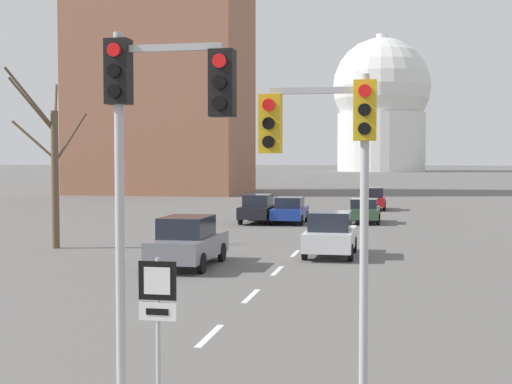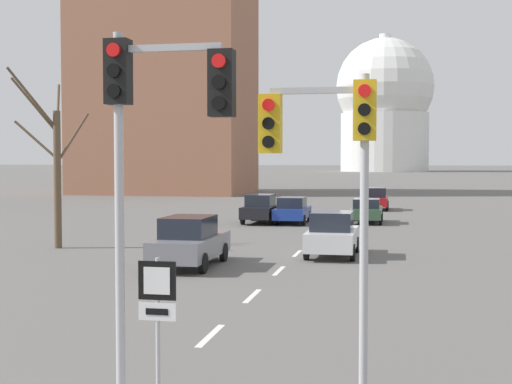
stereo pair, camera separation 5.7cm
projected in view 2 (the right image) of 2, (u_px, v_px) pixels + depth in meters
lane_stripe_1 at (211, 335)px, 15.30m from camera, size 0.16×2.00×0.01m
lane_stripe_2 at (252, 296)px, 19.71m from camera, size 0.16×2.00×0.01m
lane_stripe_3 at (279, 271)px, 24.12m from camera, size 0.16×2.00×0.01m
lane_stripe_4 at (297, 253)px, 28.53m from camera, size 0.16×2.00×0.01m
lane_stripe_5 at (311, 241)px, 32.94m from camera, size 0.16×2.00×0.01m
lane_stripe_6 at (321, 231)px, 37.34m from camera, size 0.16×2.00×0.01m
lane_stripe_7 at (329, 223)px, 41.75m from camera, size 0.16×2.00×0.01m
traffic_signal_centre_tall at (152, 125)px, 10.46m from camera, size 1.94×0.34×5.67m
traffic_signal_near_right at (332, 153)px, 11.47m from camera, size 1.89×0.34×5.15m
route_sign_post at (157, 306)px, 10.95m from camera, size 0.60×0.08×2.28m
sedan_near_left at (375, 199)px, 52.67m from camera, size 1.90×3.99×1.66m
sedan_near_right at (367, 211)px, 42.00m from camera, size 1.85×3.84×1.45m
sedan_mid_centre at (332, 234)px, 27.68m from camera, size 1.90×4.03×1.75m
sedan_far_left at (292, 210)px, 41.69m from camera, size 1.84×4.09×1.55m
sedan_far_right at (261, 208)px, 42.11m from camera, size 1.82×4.48×1.70m
sedan_distant_centre at (190, 241)px, 25.04m from camera, size 1.90×4.58×1.79m
bare_tree_left_near at (55, 166)px, 30.13m from camera, size 2.98×3.11×7.52m
capitol_dome at (385, 105)px, 211.12m from camera, size 28.70×28.70×40.54m
apartment_block_left at (166, 65)px, 78.35m from camera, size 18.00×14.00×28.25m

